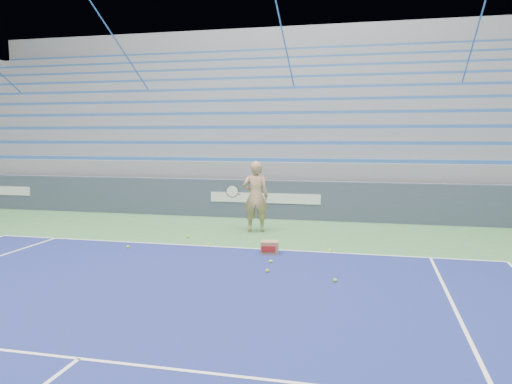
% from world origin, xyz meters
% --- Properties ---
extents(sponsor_barrier, '(30.00, 0.32, 1.10)m').
position_xyz_m(sponsor_barrier, '(0.00, 15.88, 0.55)').
color(sponsor_barrier, '#3A4459').
rests_on(sponsor_barrier, ground).
extents(bleachers, '(31.00, 9.15, 7.30)m').
position_xyz_m(bleachers, '(0.00, 21.60, 2.36)').
color(bleachers, gray).
rests_on(bleachers, ground).
extents(tennis_player, '(0.96, 0.89, 1.75)m').
position_xyz_m(tennis_player, '(0.18, 13.81, 0.88)').
color(tennis_player, tan).
rests_on(tennis_player, ground).
extents(ball_box, '(0.39, 0.33, 0.26)m').
position_xyz_m(ball_box, '(1.01, 11.54, 0.13)').
color(ball_box, '#A1724D').
rests_on(ball_box, ground).
extents(tennis_ball_0, '(0.07, 0.07, 0.07)m').
position_xyz_m(tennis_ball_0, '(-2.00, 11.35, 0.03)').
color(tennis_ball_0, '#B7E22E').
rests_on(tennis_ball_0, ground).
extents(tennis_ball_1, '(0.07, 0.07, 0.07)m').
position_xyz_m(tennis_ball_1, '(2.18, 11.95, 0.03)').
color(tennis_ball_1, '#B7E22E').
rests_on(tennis_ball_1, ground).
extents(tennis_ball_2, '(0.07, 0.07, 0.07)m').
position_xyz_m(tennis_ball_2, '(2.43, 9.85, 0.03)').
color(tennis_ball_2, '#B7E22E').
rests_on(tennis_ball_2, ground).
extents(tennis_ball_3, '(0.07, 0.07, 0.07)m').
position_xyz_m(tennis_ball_3, '(-0.43, 11.94, 0.03)').
color(tennis_ball_3, '#B7E22E').
rests_on(tennis_ball_3, ground).
extents(tennis_ball_4, '(0.07, 0.07, 0.07)m').
position_xyz_m(tennis_ball_4, '(1.25, 10.16, 0.03)').
color(tennis_ball_4, '#B7E22E').
rests_on(tennis_ball_4, ground).
extents(tennis_ball_5, '(0.07, 0.07, 0.07)m').
position_xyz_m(tennis_ball_5, '(-1.16, 12.67, 0.03)').
color(tennis_ball_5, '#B7E22E').
rests_on(tennis_ball_5, ground).
extents(tennis_ball_6, '(0.07, 0.07, 0.07)m').
position_xyz_m(tennis_ball_6, '(1.18, 10.81, 0.03)').
color(tennis_ball_6, '#B7E22E').
rests_on(tennis_ball_6, ground).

